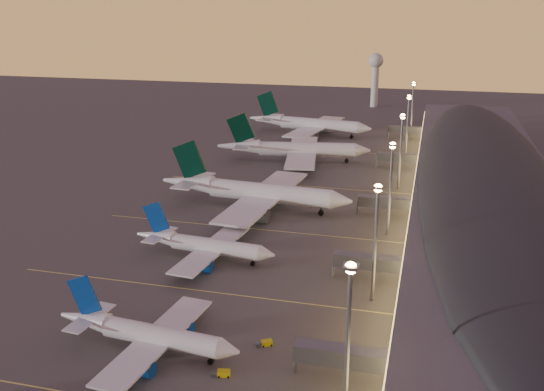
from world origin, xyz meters
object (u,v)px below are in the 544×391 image
(airliner_wide_far, at_px, (309,124))
(airliner_wide_mid, at_px, (294,149))
(baggage_tug_a, at_px, (221,373))
(airliner_wide_near, at_px, (254,192))
(radar_tower, at_px, (375,71))
(airliner_narrow_south, at_px, (147,334))
(airliner_narrow_north, at_px, (204,245))
(baggage_tug_b, at_px, (264,343))

(airliner_wide_far, bearing_deg, airliner_wide_mid, -75.55)
(baggage_tug_a, bearing_deg, airliner_wide_near, 88.98)
(airliner_wide_near, bearing_deg, radar_tower, 90.13)
(airliner_wide_mid, distance_m, baggage_tug_a, 148.36)
(airliner_narrow_south, xyz_separation_m, radar_tower, (11.42, 290.18, 18.49))
(airliner_wide_far, distance_m, baggage_tug_a, 202.23)
(airliner_narrow_north, distance_m, airliner_wide_far, 154.46)
(airliner_wide_near, relative_size, baggage_tug_a, 17.71)
(airliner_narrow_north, distance_m, airliner_wide_mid, 100.66)
(airliner_wide_near, bearing_deg, baggage_tug_b, -67.51)
(airliner_wide_mid, xyz_separation_m, radar_tower, (17.03, 147.41, 16.83))
(airliner_narrow_north, xyz_separation_m, baggage_tug_a, (20.79, -46.12, -3.02))
(airliner_wide_mid, xyz_separation_m, baggage_tug_a, (21.20, -146.76, -4.59))
(airliner_narrow_south, height_order, airliner_wide_near, airliner_wide_near)
(airliner_wide_mid, bearing_deg, airliner_narrow_south, -97.43)
(airliner_narrow_south, xyz_separation_m, airliner_wide_mid, (-5.60, 142.76, 1.65))
(radar_tower, distance_m, baggage_tug_a, 294.99)
(baggage_tug_a, bearing_deg, radar_tower, 76.78)
(airliner_narrow_north, height_order, baggage_tug_b, airliner_narrow_north)
(baggage_tug_b, bearing_deg, radar_tower, 63.03)
(airliner_narrow_north, distance_m, baggage_tug_b, 43.25)
(airliner_wide_near, height_order, baggage_tug_b, airliner_wide_near)
(airliner_narrow_north, xyz_separation_m, baggage_tug_b, (25.28, -34.96, -3.04))
(airliner_wide_near, relative_size, airliner_wide_mid, 1.02)
(radar_tower, relative_size, baggage_tug_a, 9.24)
(airliner_narrow_north, bearing_deg, airliner_wide_near, 94.54)
(baggage_tug_b, bearing_deg, airliner_narrow_south, 170.90)
(airliner_narrow_north, bearing_deg, airliner_narrow_south, -77.51)
(airliner_wide_far, bearing_deg, airliner_narrow_north, -78.80)
(airliner_wide_near, bearing_deg, baggage_tug_a, -72.46)
(airliner_narrow_north, xyz_separation_m, radar_tower, (16.62, 248.06, 18.40))
(airliner_wide_far, bearing_deg, baggage_tug_b, -71.59)
(airliner_wide_mid, bearing_deg, airliner_narrow_north, -99.45)
(airliner_wide_near, xyz_separation_m, airliner_wide_far, (-5.97, 113.34, 0.02))
(baggage_tug_a, bearing_deg, airliner_wide_mid, 84.19)
(radar_tower, bearing_deg, airliner_wide_far, -103.17)
(airliner_narrow_south, bearing_deg, radar_tower, 92.78)
(airliner_wide_mid, distance_m, airliner_wide_far, 53.94)
(airliner_wide_far, height_order, baggage_tug_b, airliner_wide_far)
(airliner_narrow_south, xyz_separation_m, airliner_wide_near, (-4.54, 83.14, 1.74))
(airliner_narrow_south, distance_m, airliner_narrow_north, 42.44)
(airliner_wide_near, height_order, radar_tower, radar_tower)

